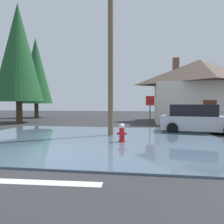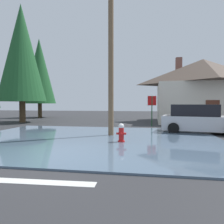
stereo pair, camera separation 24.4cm
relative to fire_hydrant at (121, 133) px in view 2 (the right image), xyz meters
The scene contains 10 objects.
ground_plane 3.36m from the fire_hydrant, 129.36° to the right, with size 80.00×80.00×0.10m, color #2D2D30.
flood_puddle 1.80m from the fire_hydrant, 157.89° to the left, with size 12.49×9.64×0.06m, color #4C6075.
lane_stop_bar 5.30m from the fire_hydrant, 110.68° to the right, with size 3.80×0.30×0.01m, color silver.
fire_hydrant is the anchor object (origin of this frame).
utility_pole 4.69m from the fire_hydrant, 112.87° to the left, with size 1.60×0.28×8.97m.
stop_sign_far 7.38m from the fire_hydrant, 78.20° to the left, with size 0.68×0.33×2.32m.
house 13.36m from the fire_hydrant, 61.75° to the left, with size 8.96×7.70×6.29m.
parked_car 5.69m from the fire_hydrant, 42.92° to the left, with size 4.62×2.61×1.69m.
pine_tree_tall_left 19.72m from the fire_hydrant, 128.45° to the left, with size 3.83×3.83×9.59m.
pine_tree_mid_left 14.51m from the fire_hydrant, 139.91° to the left, with size 4.29×4.29×10.72m.
Camera 2 is at (3.22, -6.70, 1.77)m, focal length 34.02 mm.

